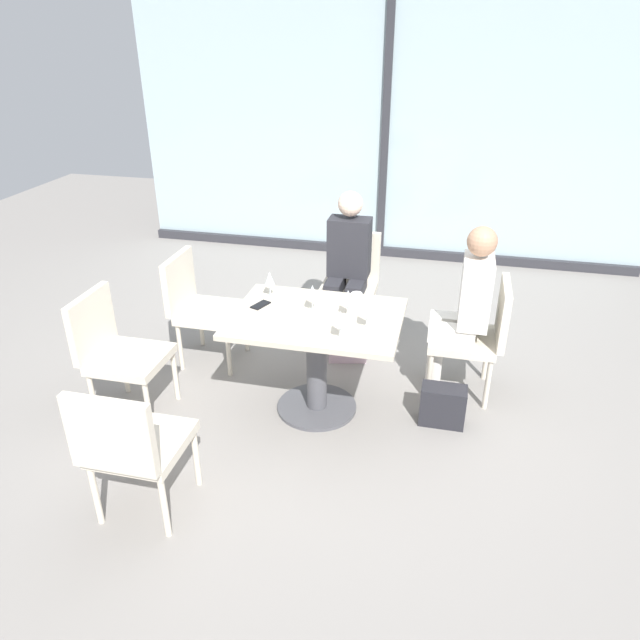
{
  "coord_description": "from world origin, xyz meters",
  "views": [
    {
      "loc": [
        0.81,
        -3.33,
        2.44
      ],
      "look_at": [
        0.0,
        0.1,
        0.65
      ],
      "focal_mm": 33.0,
      "sensor_mm": 36.0,
      "label": 1
    }
  ],
  "objects_px": {
    "wine_glass_0": "(340,319)",
    "person_far_right": "(465,304)",
    "chair_far_left": "(199,302)",
    "handbag_1": "(347,343)",
    "handbag_0": "(443,405)",
    "wine_glass_3": "(312,293)",
    "coffee_cup": "(357,299)",
    "chair_near_window": "(350,279)",
    "wine_glass_2": "(367,309)",
    "cell_phone_on_table": "(261,305)",
    "chair_far_right": "(478,332)",
    "person_near_window": "(348,261)",
    "chair_side_end": "(116,348)",
    "chair_front_left": "(131,443)",
    "wine_glass_4": "(270,279)",
    "wine_glass_1": "(348,298)",
    "dining_table_main": "(317,344)"
  },
  "relations": [
    {
      "from": "wine_glass_4",
      "to": "wine_glass_1",
      "type": "bearing_deg",
      "value": -17.14
    },
    {
      "from": "person_near_window",
      "to": "wine_glass_4",
      "type": "relative_size",
      "value": 6.81
    },
    {
      "from": "chair_far_right",
      "to": "handbag_0",
      "type": "bearing_deg",
      "value": -113.1
    },
    {
      "from": "wine_glass_0",
      "to": "person_far_right",
      "type": "bearing_deg",
      "value": 45.32
    },
    {
      "from": "chair_far_left",
      "to": "wine_glass_2",
      "type": "relative_size",
      "value": 4.7
    },
    {
      "from": "chair_near_window",
      "to": "wine_glass_3",
      "type": "xyz_separation_m",
      "value": [
        -0.04,
        -1.13,
        0.37
      ]
    },
    {
      "from": "wine_glass_0",
      "to": "wine_glass_3",
      "type": "xyz_separation_m",
      "value": [
        -0.26,
        0.34,
        0.0
      ]
    },
    {
      "from": "chair_side_end",
      "to": "coffee_cup",
      "type": "relative_size",
      "value": 9.67
    },
    {
      "from": "wine_glass_2",
      "to": "coffee_cup",
      "type": "distance_m",
      "value": 0.35
    },
    {
      "from": "person_far_right",
      "to": "handbag_0",
      "type": "distance_m",
      "value": 0.72
    },
    {
      "from": "person_near_window",
      "to": "cell_phone_on_table",
      "type": "bearing_deg",
      "value": -111.6
    },
    {
      "from": "chair_far_right",
      "to": "chair_far_left",
      "type": "relative_size",
      "value": 1.0
    },
    {
      "from": "coffee_cup",
      "to": "person_near_window",
      "type": "bearing_deg",
      "value": 104.47
    },
    {
      "from": "chair_far_left",
      "to": "wine_glass_4",
      "type": "bearing_deg",
      "value": -20.56
    },
    {
      "from": "person_far_right",
      "to": "wine_glass_3",
      "type": "height_order",
      "value": "person_far_right"
    },
    {
      "from": "chair_far_right",
      "to": "coffee_cup",
      "type": "distance_m",
      "value": 0.91
    },
    {
      "from": "wine_glass_2",
      "to": "cell_phone_on_table",
      "type": "relative_size",
      "value": 1.28
    },
    {
      "from": "wine_glass_4",
      "to": "handbag_0",
      "type": "xyz_separation_m",
      "value": [
        1.25,
        -0.19,
        -0.72
      ]
    },
    {
      "from": "chair_front_left",
      "to": "coffee_cup",
      "type": "height_order",
      "value": "chair_front_left"
    },
    {
      "from": "chair_far_right",
      "to": "handbag_1",
      "type": "distance_m",
      "value": 1.07
    },
    {
      "from": "handbag_1",
      "to": "chair_near_window",
      "type": "bearing_deg",
      "value": 86.92
    },
    {
      "from": "chair_front_left",
      "to": "wine_glass_4",
      "type": "height_order",
      "value": "wine_glass_4"
    },
    {
      "from": "cell_phone_on_table",
      "to": "handbag_1",
      "type": "height_order",
      "value": "cell_phone_on_table"
    },
    {
      "from": "chair_far_right",
      "to": "wine_glass_3",
      "type": "xyz_separation_m",
      "value": [
        -1.1,
        -0.4,
        0.37
      ]
    },
    {
      "from": "dining_table_main",
      "to": "wine_glass_0",
      "type": "xyz_separation_m",
      "value": [
        0.21,
        -0.27,
        0.34
      ]
    },
    {
      "from": "dining_table_main",
      "to": "wine_glass_4",
      "type": "height_order",
      "value": "wine_glass_4"
    },
    {
      "from": "chair_far_right",
      "to": "wine_glass_4",
      "type": "distance_m",
      "value": 1.51
    },
    {
      "from": "person_far_right",
      "to": "wine_glass_3",
      "type": "xyz_separation_m",
      "value": [
        -0.99,
        -0.4,
        0.16
      ]
    },
    {
      "from": "chair_front_left",
      "to": "person_far_right",
      "type": "height_order",
      "value": "person_far_right"
    },
    {
      "from": "dining_table_main",
      "to": "chair_far_left",
      "type": "relative_size",
      "value": 1.27
    },
    {
      "from": "wine_glass_0",
      "to": "dining_table_main",
      "type": "bearing_deg",
      "value": 128.17
    },
    {
      "from": "wine_glass_2",
      "to": "chair_side_end",
      "type": "bearing_deg",
      "value": -172.42
    },
    {
      "from": "person_near_window",
      "to": "cell_phone_on_table",
      "type": "height_order",
      "value": "person_near_window"
    },
    {
      "from": "chair_near_window",
      "to": "chair_far_left",
      "type": "relative_size",
      "value": 1.0
    },
    {
      "from": "chair_far_right",
      "to": "person_far_right",
      "type": "xyz_separation_m",
      "value": [
        -0.11,
        0.0,
        0.2
      ]
    },
    {
      "from": "chair_side_end",
      "to": "handbag_0",
      "type": "relative_size",
      "value": 2.9
    },
    {
      "from": "wine_glass_3",
      "to": "coffee_cup",
      "type": "xyz_separation_m",
      "value": [
        0.27,
        0.15,
        -0.09
      ]
    },
    {
      "from": "wine_glass_0",
      "to": "wine_glass_3",
      "type": "distance_m",
      "value": 0.42
    },
    {
      "from": "wine_glass_0",
      "to": "wine_glass_4",
      "type": "xyz_separation_m",
      "value": [
        -0.6,
        0.49,
        0.0
      ]
    },
    {
      "from": "chair_far_right",
      "to": "cell_phone_on_table",
      "type": "relative_size",
      "value": 6.04
    },
    {
      "from": "chair_near_window",
      "to": "wine_glass_1",
      "type": "relative_size",
      "value": 4.7
    },
    {
      "from": "chair_far_right",
      "to": "handbag_0",
      "type": "height_order",
      "value": "chair_far_right"
    },
    {
      "from": "wine_glass_2",
      "to": "wine_glass_4",
      "type": "xyz_separation_m",
      "value": [
        -0.73,
        0.32,
        0.0
      ]
    },
    {
      "from": "handbag_1",
      "to": "handbag_0",
      "type": "bearing_deg",
      "value": -54.06
    },
    {
      "from": "coffee_cup",
      "to": "chair_front_left",
      "type": "bearing_deg",
      "value": -123.11
    },
    {
      "from": "handbag_0",
      "to": "person_near_window",
      "type": "bearing_deg",
      "value": 128.98
    },
    {
      "from": "chair_front_left",
      "to": "wine_glass_3",
      "type": "distance_m",
      "value": 1.48
    },
    {
      "from": "chair_far_left",
      "to": "wine_glass_2",
      "type": "height_order",
      "value": "wine_glass_2"
    },
    {
      "from": "wine_glass_1",
      "to": "wine_glass_2",
      "type": "bearing_deg",
      "value": -42.75
    },
    {
      "from": "chair_far_left",
      "to": "handbag_1",
      "type": "distance_m",
      "value": 1.22
    }
  ]
}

